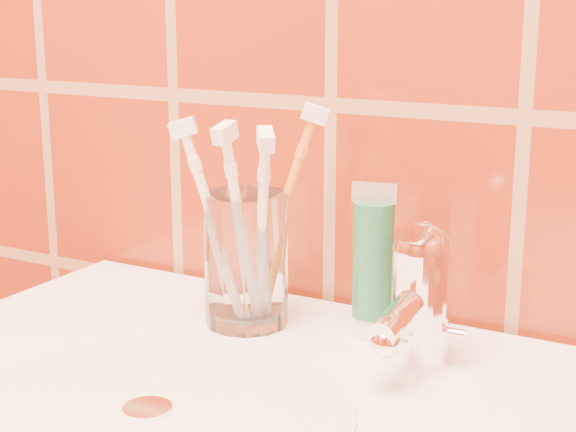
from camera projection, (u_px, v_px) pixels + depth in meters
The scene contains 7 objects.
glass_tumbler at pixel (246, 259), 0.79m from camera, with size 0.08×0.08×0.12m, color white.
toothpaste_tube at pixel (373, 267), 0.76m from camera, with size 0.04×0.04×0.14m.
faucet at pixel (419, 289), 0.71m from camera, with size 0.05×0.11×0.12m.
toothbrush_0 at pixel (241, 231), 0.76m from camera, with size 0.03×0.07×0.20m, color white, non-canonical shape.
toothbrush_1 at pixel (215, 227), 0.78m from camera, with size 0.07×0.05×0.20m, color white, non-canonical shape.
toothbrush_2 at pixel (262, 234), 0.76m from camera, with size 0.06×0.07×0.19m, color white, non-canonical shape.
toothbrush_3 at pixel (280, 216), 0.79m from camera, with size 0.08×0.05×0.21m, color orange, non-canonical shape.
Camera 1 is at (0.37, 0.45, 1.14)m, focal length 55.00 mm.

